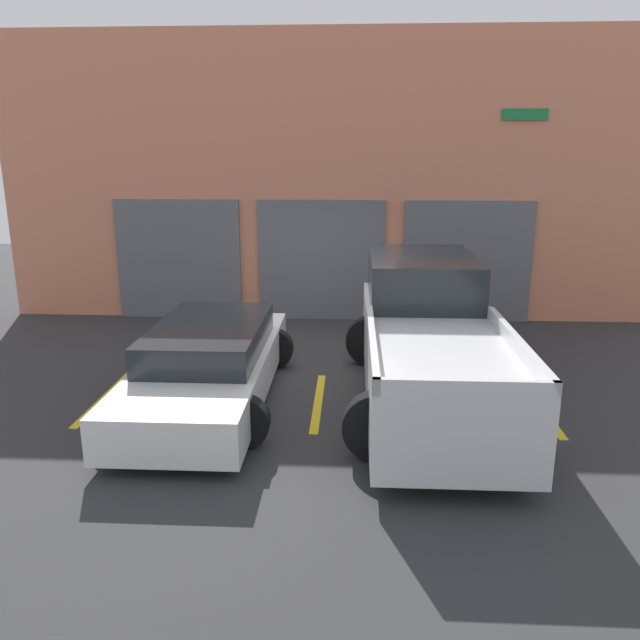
{
  "coord_description": "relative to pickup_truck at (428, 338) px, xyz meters",
  "views": [
    {
      "loc": [
        0.48,
        -10.23,
        3.5
      ],
      "look_at": [
        0.0,
        -1.27,
        1.1
      ],
      "focal_mm": 35.0,
      "sensor_mm": 36.0,
      "label": 1
    }
  ],
  "objects": [
    {
      "name": "pickup_truck",
      "position": [
        0.0,
        0.0,
        0.0
      ],
      "size": [
        2.42,
        5.56,
        1.92
      ],
      "color": "silver",
      "rests_on": "ground"
    },
    {
      "name": "shophouse_building",
      "position": [
        -1.59,
        4.74,
        2.02
      ],
      "size": [
        14.02,
        0.68,
        5.94
      ],
      "color": "#D17A5B",
      "rests_on": "ground"
    },
    {
      "name": "ground_plane",
      "position": [
        -1.59,
        1.45,
        -0.9
      ],
      "size": [
        28.0,
        28.0,
        0.0
      ],
      "primitive_type": "plane",
      "color": "#2D2D30"
    },
    {
      "name": "parking_stripe_far_left",
      "position": [
        -4.76,
        -0.32,
        -0.89
      ],
      "size": [
        0.12,
        2.2,
        0.01
      ],
      "primitive_type": "cube",
      "color": "gold",
      "rests_on": "ground"
    },
    {
      "name": "parking_stripe_left",
      "position": [
        -1.59,
        -0.32,
        -0.89
      ],
      "size": [
        0.12,
        2.2,
        0.01
      ],
      "primitive_type": "cube",
      "color": "gold",
      "rests_on": "ground"
    },
    {
      "name": "sedan_white",
      "position": [
        -3.17,
        -0.29,
        -0.35
      ],
      "size": [
        2.17,
        4.78,
        1.13
      ],
      "color": "white",
      "rests_on": "ground"
    },
    {
      "name": "parking_stripe_centre",
      "position": [
        1.59,
        -0.32,
        -0.89
      ],
      "size": [
        0.12,
        2.2,
        0.01
      ],
      "primitive_type": "cube",
      "color": "gold",
      "rests_on": "ground"
    }
  ]
}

